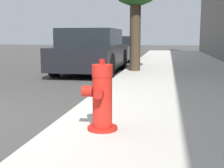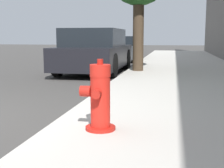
% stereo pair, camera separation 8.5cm
% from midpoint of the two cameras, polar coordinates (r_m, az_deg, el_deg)
% --- Properties ---
extents(sidewalk_slab, '(3.58, 40.00, 0.15)m').
position_cam_midpoint_polar(sidewalk_slab, '(3.78, 17.23, -8.68)').
color(sidewalk_slab, beige).
rests_on(sidewalk_slab, ground_plane).
extents(fire_hydrant, '(0.39, 0.41, 0.78)m').
position_cam_midpoint_polar(fire_hydrant, '(3.42, -1.56, -2.59)').
color(fire_hydrant, red).
rests_on(fire_hydrant, sidewalk_slab).
extents(parked_car_near, '(1.86, 4.26, 1.42)m').
position_cam_midpoint_polar(parked_car_near, '(10.29, -2.84, 5.97)').
color(parked_car_near, black).
rests_on(parked_car_near, ground_plane).
extents(parked_car_mid, '(1.72, 3.89, 1.19)m').
position_cam_midpoint_polar(parked_car_mid, '(15.68, 1.95, 6.50)').
color(parked_car_mid, '#4C5156').
rests_on(parked_car_mid, ground_plane).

